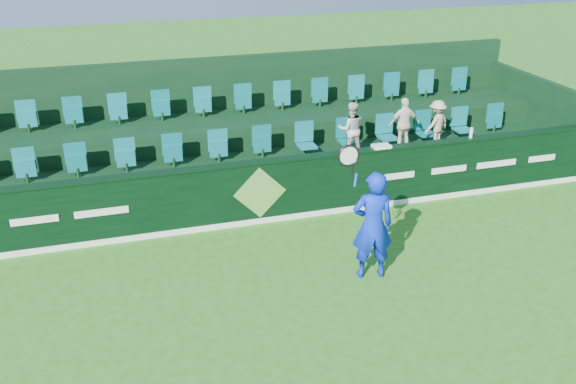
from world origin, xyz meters
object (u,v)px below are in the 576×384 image
object	(u,v)px
tennis_player	(372,225)
towel	(381,146)
spectator_middle	(404,124)
spectator_right	(437,123)
spectator_left	(351,129)
drinks_bottle	(471,133)

from	to	relation	value
tennis_player	towel	xyz separation A→B (m)	(1.34, 2.62, 0.38)
tennis_player	spectator_middle	size ratio (longest dim) A/B	2.09
spectator_middle	spectator_right	world-z (taller)	spectator_middle
spectator_left	drinks_bottle	xyz separation A→B (m)	(2.38, -1.12, 0.04)
spectator_left	tennis_player	bearing A→B (deg)	83.94
tennis_player	spectator_right	distance (m)	4.97
towel	tennis_player	bearing A→B (deg)	-116.98
tennis_player	drinks_bottle	size ratio (longest dim) A/B	11.08
spectator_middle	towel	world-z (taller)	spectator_middle
tennis_player	spectator_left	xyz separation A→B (m)	(1.10, 3.74, 0.42)
tennis_player	spectator_middle	world-z (taller)	tennis_player
tennis_player	spectator_left	size ratio (longest dim) A/B	2.07
towel	drinks_bottle	xyz separation A→B (m)	(2.14, 0.00, 0.09)
spectator_left	drinks_bottle	distance (m)	2.63
spectator_middle	towel	size ratio (longest dim) A/B	3.23
tennis_player	towel	world-z (taller)	tennis_player
tennis_player	spectator_left	distance (m)	3.92
spectator_left	drinks_bottle	world-z (taller)	spectator_left
spectator_left	spectator_right	size ratio (longest dim) A/B	1.13
spectator_middle	towel	distance (m)	1.55
towel	spectator_right	bearing A→B (deg)	30.24
tennis_player	towel	distance (m)	2.97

